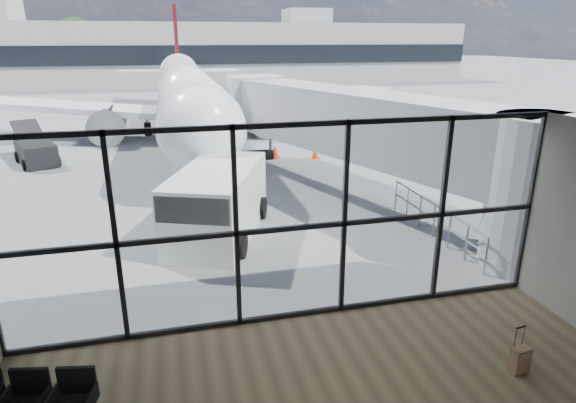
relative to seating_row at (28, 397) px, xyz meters
name	(u,v)px	position (x,y,z in m)	size (l,w,h in m)	color
ground	(192,102)	(4.98, 42.12, -0.54)	(220.00, 220.00, 0.00)	slate
lounge_shell	(389,338)	(4.98, -2.68, 2.11)	(12.02, 8.01, 4.51)	brown
glass_curtain_wall	(292,226)	(4.98, 2.12, 1.70)	(12.10, 0.12, 4.50)	white
jet_bridge	(372,133)	(9.88, 9.19, 2.22)	(8.00, 16.50, 4.33)	#AAACAF
apron_railing	(434,215)	(10.58, 5.62, 0.18)	(0.06, 5.46, 1.11)	gray
far_terminal	(177,52)	(4.39, 64.09, 3.67)	(80.00, 12.20, 11.00)	#A1A19D
tree_4	(33,44)	(-16.02, 74.12, 4.71)	(5.61, 5.61, 8.07)	#382619
tree_5	(76,39)	(-10.02, 74.12, 5.33)	(6.27, 6.27, 9.03)	#382619
seating_row	(28,397)	(0.00, 0.00, 0.00)	(2.21, 1.01, 0.98)	gray
suitcase	(520,360)	(8.73, -0.82, -0.26)	(0.38, 0.29, 0.95)	#8F6A4F
airliner	(185,91)	(3.79, 26.27, 2.18)	(29.94, 34.61, 8.92)	white
service_van	(217,203)	(3.86, 7.35, 0.59)	(3.90, 5.51, 2.20)	white
belt_loader	(36,151)	(-4.12, 19.11, 0.10)	(2.89, 4.39, 1.93)	black
traffic_cone_a	(275,152)	(7.95, 17.33, -0.22)	(0.47, 0.47, 0.68)	#F7320D
traffic_cone_b	(189,183)	(3.21, 12.65, -0.24)	(0.45, 0.45, 0.64)	#EB430C
traffic_cone_c	(315,153)	(9.98, 16.65, -0.26)	(0.42, 0.42, 0.60)	#FF350D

